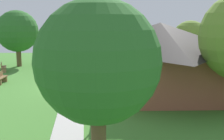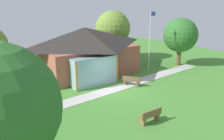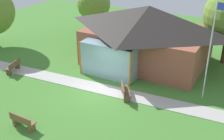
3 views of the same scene
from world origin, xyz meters
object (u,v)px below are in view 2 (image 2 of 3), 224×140
pavilion (85,49)px  tree_behind_pavilion_right (113,28)px  bench_rear_near_path (132,81)px  bench_front_center (150,116)px  bench_mid_left (27,113)px  flagpole (150,39)px  tree_east_hedge (180,35)px

pavilion → tree_behind_pavilion_right: tree_behind_pavilion_right is taller
bench_rear_near_path → tree_behind_pavilion_right: (4.43, 8.73, 3.42)m
bench_front_center → bench_mid_left: 7.35m
bench_front_center → flagpole: bearing=46.8°
pavilion → bench_front_center: (-2.12, -11.19, -1.92)m
pavilion → tree_behind_pavilion_right: size_ratio=1.67×
bench_rear_near_path → bench_front_center: bearing=-64.5°
bench_front_center → tree_east_hedge: (12.01, 7.52, 2.94)m
bench_rear_near_path → tree_east_hedge: bearing=69.9°
bench_mid_left → tree_behind_pavilion_right: 16.69m
bench_front_center → bench_mid_left: same height
pavilion → bench_mid_left: bearing=-140.1°
bench_mid_left → tree_behind_pavilion_right: (13.32, 9.45, 3.42)m
bench_rear_near_path → tree_behind_pavilion_right: bearing=119.5°
pavilion → tree_behind_pavilion_right: (5.54, 2.95, 1.50)m
pavilion → bench_mid_left: (-7.78, -6.50, -1.92)m
tree_behind_pavilion_right → tree_east_hedge: 7.94m
pavilion → tree_east_hedge: 10.60m
flagpole → bench_mid_left: (-13.17, -3.01, -2.94)m
tree_behind_pavilion_right → tree_east_hedge: size_ratio=1.14×
flagpole → bench_rear_near_path: 5.67m
bench_front_center → tree_behind_pavilion_right: 16.44m
bench_rear_near_path → pavilion: bearing=157.2°
flagpole → tree_behind_pavilion_right: (0.15, 6.45, 0.48)m
bench_rear_near_path → bench_mid_left: 8.92m
flagpole → bench_front_center: flagpole is taller
bench_rear_near_path → flagpole: bearing=84.5°
bench_mid_left → tree_east_hedge: bearing=-95.3°
tree_behind_pavilion_right → bench_rear_near_path: bearing=-116.9°
tree_east_hedge → pavilion: bearing=159.6°
bench_front_center → tree_behind_pavilion_right: size_ratio=0.25×
bench_mid_left → flagpole: bearing=-91.5°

